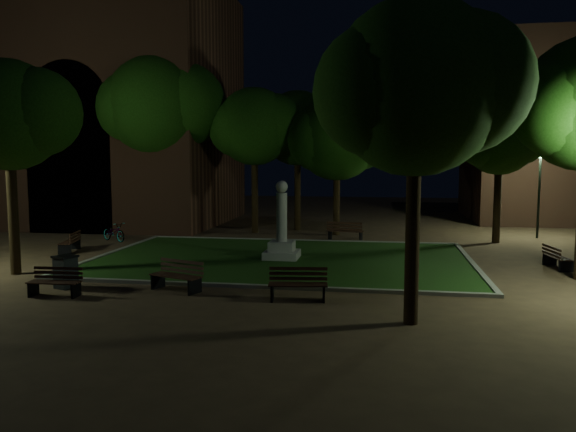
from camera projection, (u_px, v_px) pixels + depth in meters
name	position (u px, v px, depth m)	size (l,w,h in m)	color
ground	(273.00, 269.00, 21.21)	(80.00, 80.00, 0.00)	#4D3825
lawn	(282.00, 259.00, 23.17)	(15.00, 10.00, 0.08)	#1C3F11
lawn_kerb	(282.00, 259.00, 23.17)	(15.40, 10.40, 0.12)	slate
monument	(282.00, 237.00, 23.07)	(1.40, 1.40, 3.20)	#A8A59B
building_main	(74.00, 109.00, 36.56)	(20.00, 12.00, 15.00)	#4F2D1F
tree_west	(10.00, 115.00, 19.75)	(4.82, 3.93, 7.68)	black
tree_north_wl	(256.00, 127.00, 31.00)	(5.28, 4.31, 8.08)	black
tree_north_er	(339.00, 138.00, 30.13)	(5.69, 4.64, 7.61)	black
tree_ne	(502.00, 138.00, 27.32)	(4.42, 3.61, 6.97)	black
tree_se	(420.00, 88.00, 13.67)	(5.35, 4.37, 8.10)	black
tree_nw	(160.00, 106.00, 30.98)	(7.08, 5.78, 9.92)	black
tree_far_north	(299.00, 128.00, 32.19)	(5.26, 4.29, 8.04)	black
lamppost_nw	(120.00, 179.00, 32.81)	(1.18, 0.28, 4.19)	black
lamppost_ne	(540.00, 180.00, 29.13)	(1.18, 0.28, 4.32)	black
bench_near_left	(177.00, 277.00, 17.80)	(1.85, 1.19, 0.96)	black
bench_near_right	(298.00, 285.00, 16.62)	(1.80, 0.80, 0.95)	black
bench_west_near	(55.00, 283.00, 17.11)	(1.60, 0.62, 0.87)	black
bench_left_side	(71.00, 242.00, 25.15)	(0.95, 1.72, 0.89)	black
bench_right_side	(556.00, 258.00, 21.35)	(0.76, 1.63, 0.86)	black
bench_far_side	(345.00, 232.00, 28.38)	(1.88, 0.88, 1.00)	black
trash_bin	(66.00, 271.00, 18.16)	(0.80, 0.80, 1.07)	black
bicycle	(114.00, 232.00, 28.27)	(0.64, 1.82, 0.96)	black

